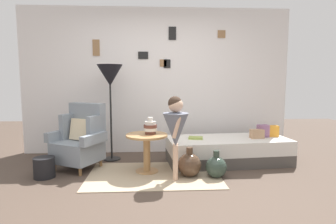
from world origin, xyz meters
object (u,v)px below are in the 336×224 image
Objects in this scene: vase_striped at (150,127)px; demijohn_near at (189,165)px; daybed at (228,150)px; book_on_daybed at (196,138)px; person_child at (176,127)px; side_table at (147,145)px; demijohn_far at (216,167)px; armchair at (81,139)px; magazine_basket at (44,167)px; floor_lamp at (110,78)px.

vase_striped reaches higher than demijohn_near.
demijohn_near reaches higher than daybed.
book_on_daybed is 0.66m from demijohn_near.
person_child is at bearing -45.78° from vase_striped.
side_table is 0.84m from book_on_daybed.
book_on_daybed is (-0.52, -0.03, 0.22)m from daybed.
daybed reaches higher than demijohn_far.
vase_striped is 1.10× the size of book_on_daybed.
person_child is at bearing -154.85° from demijohn_near.
demijohn_near is (1.58, -0.49, -0.27)m from armchair.
book_on_daybed is at bearing 3.15° from armchair.
magazine_basket is (-2.33, 0.13, -0.01)m from demijohn_far.
vase_striped is at bearing -154.74° from book_on_daybed.
armchair is 0.64m from magazine_basket.
floor_lamp is at bearing 148.35° from demijohn_far.
vase_striped reaches higher than side_table.
person_child is (0.33, -0.34, 0.06)m from vase_striped.
person_child reaches higher than magazine_basket.
magazine_basket is at bearing -168.64° from daybed.
book_on_daybed is (0.71, 0.34, -0.23)m from vase_striped.
armchair is 1.68m from demijohn_near.
magazine_basket is at bearing -173.73° from side_table.
demijohn_far is (-0.34, -0.67, -0.05)m from daybed.
demijohn_far is (0.89, -0.31, -0.50)m from vase_striped.
demijohn_near is (0.53, -0.25, -0.48)m from vase_striped.
daybed reaches higher than magazine_basket.
daybed is 1.25m from person_child.
daybed is 0.75m from demijohn_far.
book_on_daybed is (1.76, 0.10, -0.02)m from armchair.
armchair reaches higher than magazine_basket.
person_child reaches higher than side_table.
demijohn_near is at bearing 170.66° from demijohn_far.
armchair is 0.62× the size of floor_lamp.
floor_lamp is at bearing 171.56° from daybed.
demijohn_near reaches higher than magazine_basket.
armchair is 4.01× the size of vase_striped.
side_table is (1.00, -0.26, -0.04)m from armchair.
side_table reaches higher than demijohn_far.
side_table reaches higher than book_on_daybed.
floor_lamp is at bearing 132.03° from side_table.
vase_striped is 0.82m from book_on_daybed.
daybed is 8.12× the size of vase_striped.
demijohn_far reaches higher than magazine_basket.
daybed is at bearing 41.22° from demijohn_near.
daybed is 1.36m from side_table.
demijohn_far is 1.34× the size of magazine_basket.
demijohn_far is 2.34m from magazine_basket.
person_child is 2.72× the size of demijohn_near.
book_on_daybed is at bearing -12.72° from floor_lamp.
vase_striped reaches higher than demijohn_far.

